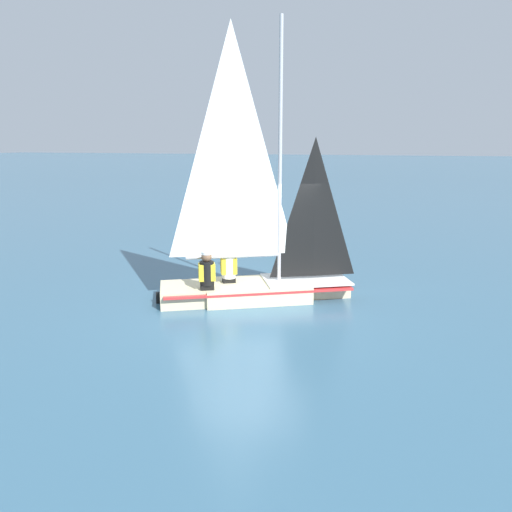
{
  "coord_description": "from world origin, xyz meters",
  "views": [
    {
      "loc": [
        9.96,
        3.46,
        3.37
      ],
      "look_at": [
        0.0,
        0.0,
        0.96
      ],
      "focal_mm": 35.0,
      "sensor_mm": 36.0,
      "label": 1
    }
  ],
  "objects_px": {
    "sailor_helm": "(229,270)",
    "buoy_marker": "(276,225)",
    "sailboat_main": "(255,259)",
    "sailor_crew": "(207,276)"
  },
  "relations": [
    {
      "from": "sailor_crew",
      "to": "sailor_helm",
      "type": "bearing_deg",
      "value": 42.06
    },
    {
      "from": "sailor_crew",
      "to": "buoy_marker",
      "type": "xyz_separation_m",
      "value": [
        -9.28,
        -1.32,
        -0.41
      ]
    },
    {
      "from": "sailor_crew",
      "to": "buoy_marker",
      "type": "bearing_deg",
      "value": 69.08
    },
    {
      "from": "sailboat_main",
      "to": "sailor_crew",
      "type": "bearing_deg",
      "value": -163.98
    },
    {
      "from": "sailboat_main",
      "to": "sailor_helm",
      "type": "relative_size",
      "value": 5.03
    },
    {
      "from": "sailboat_main",
      "to": "sailor_crew",
      "type": "relative_size",
      "value": 5.03
    },
    {
      "from": "sailor_helm",
      "to": "buoy_marker",
      "type": "xyz_separation_m",
      "value": [
        -8.62,
        -1.55,
        -0.41
      ]
    },
    {
      "from": "sailor_helm",
      "to": "buoy_marker",
      "type": "height_order",
      "value": "sailor_helm"
    },
    {
      "from": "sailboat_main",
      "to": "buoy_marker",
      "type": "bearing_deg",
      "value": 74.94
    },
    {
      "from": "sailboat_main",
      "to": "sailor_crew",
      "type": "distance_m",
      "value": 1.15
    }
  ]
}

